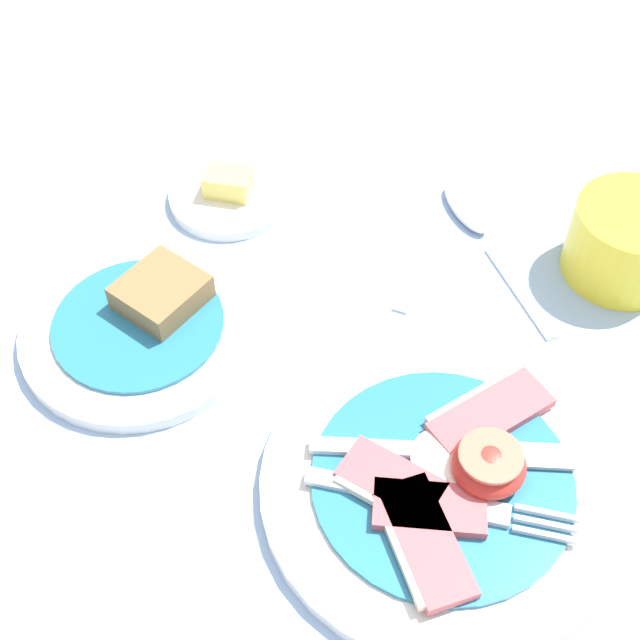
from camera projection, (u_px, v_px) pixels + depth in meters
ground_plane at (324, 427)px, 0.66m from camera, size 3.00×3.00×0.00m
breakfast_plate at (445, 482)px, 0.62m from camera, size 0.25×0.25×0.04m
bread_plate at (142, 324)px, 0.71m from camera, size 0.19×0.19×0.04m
sugar_cup at (628, 240)px, 0.74m from camera, size 0.10×0.10×0.07m
butter_dish at (229, 193)px, 0.81m from camera, size 0.11×0.11×0.03m
teaspoon_by_saucer at (480, 228)px, 0.79m from camera, size 0.15×0.15×0.01m
teaspoon_near_cup at (390, 329)px, 0.71m from camera, size 0.03×0.19×0.01m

